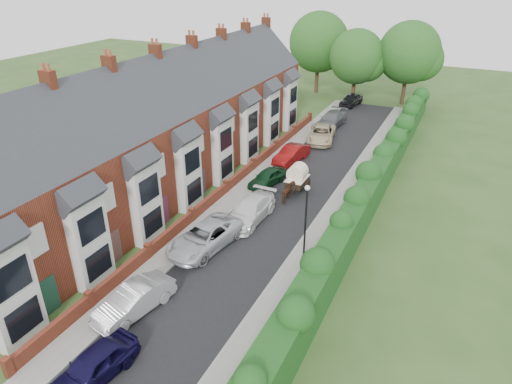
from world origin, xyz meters
TOP-DOWN VIEW (x-y plane):
  - ground at (0.00, 0.00)m, footprint 140.00×140.00m
  - road at (-0.50, 11.00)m, footprint 6.00×58.00m
  - pavement_hedge_side at (3.60, 11.00)m, footprint 2.20×58.00m
  - pavement_house_side at (-4.35, 11.00)m, footprint 1.70×58.00m
  - kerb_hedge_side at (2.55, 11.00)m, footprint 0.18×58.00m
  - kerb_house_side at (-3.55, 11.00)m, footprint 0.18×58.00m
  - hedge at (5.40, 11.00)m, footprint 2.10×58.00m
  - terrace_row at (-10.87, 9.98)m, footprint 9.05×40.50m
  - garden_wall_row at (-5.35, 10.00)m, footprint 0.35×40.35m
  - lamppost at (3.40, 4.00)m, footprint 0.32×0.32m
  - tree_far_left at (-2.65, 40.08)m, footprint 7.14×6.80m
  - tree_far_right at (3.39, 42.08)m, footprint 7.98×7.60m
  - tree_far_back at (-8.59, 43.08)m, footprint 8.40×8.00m
  - car_navy at (-1.83, -8.44)m, footprint 2.28×4.53m
  - car_silver_a at (-3.00, -4.20)m, footprint 2.49×4.84m
  - car_silver_b at (-2.82, 2.59)m, footprint 3.47×6.03m
  - car_white at (-1.77, 7.00)m, footprint 2.27×5.39m
  - car_green at (-3.00, 12.75)m, footprint 2.28×4.17m
  - car_red at (-3.00, 18.20)m, footprint 2.28×4.68m
  - car_beige at (-2.21, 24.54)m, footprint 3.56×5.91m
  - car_grey at (-2.65, 29.61)m, footprint 2.53×5.58m
  - car_black at (-2.82, 38.60)m, footprint 2.44×4.62m
  - horse at (-0.35, 10.80)m, footprint 0.87×1.77m
  - horse_cart at (-0.35, 12.68)m, footprint 1.49×3.29m

SIDE VIEW (x-z plane):
  - ground at x=0.00m, z-range 0.00..0.00m
  - road at x=-0.50m, z-range 0.00..0.02m
  - pavement_hedge_side at x=3.60m, z-range 0.00..0.12m
  - pavement_house_side at x=-4.35m, z-range 0.00..0.12m
  - kerb_hedge_side at x=2.55m, z-range 0.00..0.13m
  - kerb_house_side at x=-3.55m, z-range 0.00..0.13m
  - garden_wall_row at x=-5.35m, z-range -0.09..1.01m
  - car_green at x=-3.00m, z-range 0.00..1.34m
  - horse at x=-0.35m, z-range 0.00..1.47m
  - car_red at x=-3.00m, z-range 0.00..1.48m
  - car_navy at x=-1.83m, z-range 0.00..1.48m
  - car_black at x=-2.82m, z-range 0.00..1.50m
  - car_silver_a at x=-3.00m, z-range 0.00..1.52m
  - car_beige at x=-2.21m, z-range 0.00..1.54m
  - car_white at x=-1.77m, z-range 0.00..1.55m
  - car_silver_b at x=-2.82m, z-range 0.00..1.58m
  - car_grey at x=-2.65m, z-range 0.00..1.58m
  - horse_cart at x=-0.35m, z-range 0.17..2.54m
  - hedge at x=5.40m, z-range 0.18..3.03m
  - lamppost at x=3.40m, z-range 0.72..5.88m
  - terrace_row at x=-10.87m, z-range -1.28..10.22m
  - tree_far_left at x=-2.65m, z-range 1.07..10.36m
  - tree_far_right at x=3.39m, z-range 1.16..11.47m
  - tree_far_back at x=-8.59m, z-range 1.21..12.03m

